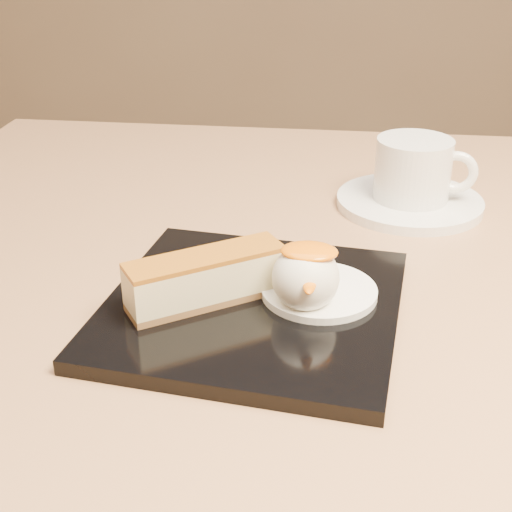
# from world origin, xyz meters

# --- Properties ---
(table) EXTENTS (0.80, 0.80, 0.72)m
(table) POSITION_xyz_m (0.00, 0.00, 0.56)
(table) COLOR black
(table) RESTS_ON ground
(dessert_plate) EXTENTS (0.24, 0.24, 0.01)m
(dessert_plate) POSITION_xyz_m (0.01, -0.09, 0.73)
(dessert_plate) COLOR black
(dessert_plate) RESTS_ON table
(cheesecake) EXTENTS (0.12, 0.10, 0.04)m
(cheesecake) POSITION_xyz_m (-0.03, -0.10, 0.75)
(cheesecake) COLOR brown
(cheesecake) RESTS_ON dessert_plate
(cream_smear) EXTENTS (0.09, 0.09, 0.01)m
(cream_smear) POSITION_xyz_m (0.06, -0.08, 0.73)
(cream_smear) COLOR white
(cream_smear) RESTS_ON dessert_plate
(ice_cream_scoop) EXTENTS (0.05, 0.05, 0.05)m
(ice_cream_scoop) POSITION_xyz_m (0.05, -0.10, 0.76)
(ice_cream_scoop) COLOR white
(ice_cream_scoop) RESTS_ON cream_smear
(mango_sauce) EXTENTS (0.04, 0.03, 0.01)m
(mango_sauce) POSITION_xyz_m (0.05, -0.09, 0.78)
(mango_sauce) COLOR orange
(mango_sauce) RESTS_ON ice_cream_scoop
(mint_sprig) EXTENTS (0.04, 0.03, 0.00)m
(mint_sprig) POSITION_xyz_m (0.03, -0.05, 0.74)
(mint_sprig) COLOR #297E2E
(mint_sprig) RESTS_ON cream_smear
(saucer) EXTENTS (0.15, 0.15, 0.01)m
(saucer) POSITION_xyz_m (0.14, 0.14, 0.72)
(saucer) COLOR white
(saucer) RESTS_ON table
(coffee_cup) EXTENTS (0.10, 0.08, 0.06)m
(coffee_cup) POSITION_xyz_m (0.15, 0.14, 0.76)
(coffee_cup) COLOR white
(coffee_cup) RESTS_ON saucer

